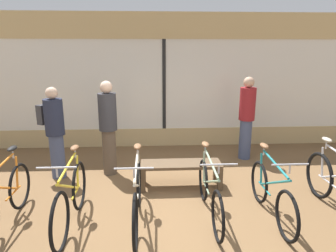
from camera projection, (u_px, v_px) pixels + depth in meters
The scene contains 11 objects.
ground_plane at pixel (174, 213), 4.47m from camera, with size 24.00×24.00×0.00m, color brown.
shop_back_wall at pixel (164, 80), 7.20m from camera, with size 12.00×0.08×3.20m.
bicycle_far_left at pixel (4, 199), 4.07m from camera, with size 0.46×1.71×1.03m.
bicycle_left at pixel (71, 198), 4.06m from camera, with size 0.46×1.72×1.05m.
bicycle_center_left at pixel (137, 197), 4.11m from camera, with size 0.46×1.78×1.04m.
bicycle_center_right at pixel (209, 192), 4.29m from camera, with size 0.46×1.74×1.01m.
bicycle_right at pixel (271, 193), 4.26m from camera, with size 0.46×1.66×1.01m.
display_bench at pixel (181, 167), 5.23m from camera, with size 1.40×0.44×0.45m.
customer_near_rack at pixel (247, 116), 6.48m from camera, with size 0.48×0.48×1.81m.
customer_by_window at pixel (54, 130), 5.50m from camera, with size 0.56×0.48×1.72m.
customer_mid_floor at pixel (108, 126), 5.66m from camera, with size 0.47×0.47×1.81m.
Camera 1 is at (-0.30, -3.99, 2.37)m, focal length 32.00 mm.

